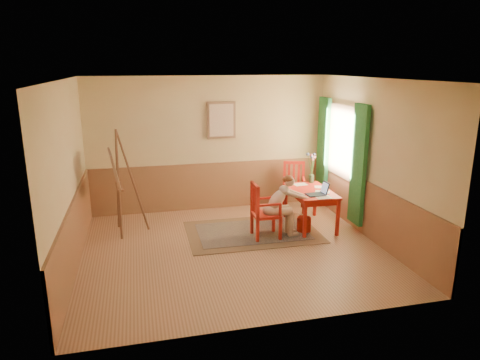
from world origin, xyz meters
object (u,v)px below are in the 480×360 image
object	(u,v)px
table	(311,195)
laptop	(319,192)
easel	(117,173)
chair_left	(263,211)
figure	(281,203)
chair_back	(294,186)

from	to	relation	value
table	laptop	bearing A→B (deg)	-87.14
easel	table	bearing A→B (deg)	-8.06
chair_left	laptop	size ratio (longest dim) A/B	2.55
chair_left	figure	bearing A→B (deg)	0.02
figure	easel	bearing A→B (deg)	163.37
chair_left	figure	xyz separation A→B (m)	(0.33, 0.00, 0.12)
table	laptop	distance (m)	0.34
table	chair_back	size ratio (longest dim) A/B	1.19
chair_left	chair_back	bearing A→B (deg)	51.50
figure	easel	distance (m)	2.98
table	easel	size ratio (longest dim) A/B	0.63
laptop	easel	size ratio (longest dim) A/B	0.21
figure	easel	xyz separation A→B (m)	(-2.81, 0.84, 0.52)
laptop	table	bearing A→B (deg)	92.86
figure	laptop	bearing A→B (deg)	2.63
chair_back	easel	world-z (taller)	easel
table	figure	distance (m)	0.79
chair_back	figure	xyz separation A→B (m)	(-0.75, -1.35, 0.11)
table	chair_back	xyz separation A→B (m)	(0.03, 1.01, -0.12)
chair_left	easel	world-z (taller)	easel
table	chair_left	size ratio (longest dim) A/B	1.21
chair_left	laptop	world-z (taller)	chair_left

